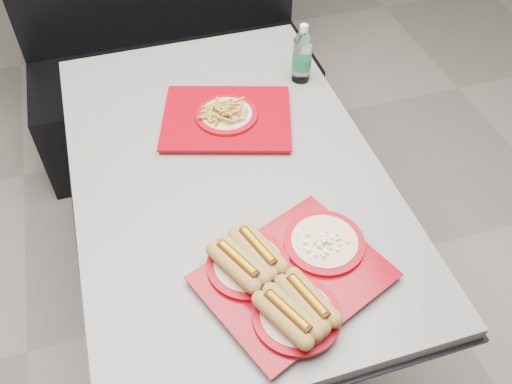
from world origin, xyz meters
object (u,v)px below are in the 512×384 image
object	(u,v)px
diner_table	(228,202)
tray_near	(287,276)
water_bottle	(302,57)
booth_bench	(171,63)
tray_far	(227,116)

from	to	relation	value
diner_table	tray_near	bearing A→B (deg)	-84.80
diner_table	water_bottle	world-z (taller)	water_bottle
booth_bench	tray_far	bearing A→B (deg)	-86.48
tray_near	diner_table	bearing A→B (deg)	95.20
diner_table	booth_bench	bearing A→B (deg)	90.00
diner_table	tray_near	size ratio (longest dim) A/B	2.72
water_bottle	booth_bench	bearing A→B (deg)	115.90
tray_near	water_bottle	xyz separation A→B (m)	(0.32, 0.79, 0.06)
diner_table	tray_far	xyz separation A→B (m)	(0.06, 0.20, 0.19)
booth_bench	diner_table	bearing A→B (deg)	-90.00
booth_bench	tray_far	distance (m)	0.97
booth_bench	tray_far	size ratio (longest dim) A/B	2.78
booth_bench	tray_near	world-z (taller)	booth_bench
tray_near	water_bottle	size ratio (longest dim) A/B	2.46
diner_table	booth_bench	distance (m)	1.11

